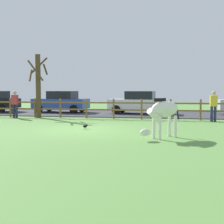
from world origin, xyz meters
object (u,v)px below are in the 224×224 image
object	(u,v)px
crow_on_grass	(85,126)
parked_car_blue	(61,101)
bare_tree	(38,84)
zebra	(163,112)
parked_car_white	(139,102)
visitor_right_of_tree	(15,103)
visitor_left_of_tree	(214,105)

from	to	relation	value
crow_on_grass	parked_car_blue	world-z (taller)	parked_car_blue
bare_tree	zebra	bearing A→B (deg)	-41.24
parked_car_white	parked_car_blue	world-z (taller)	same
zebra	visitor_right_of_tree	xyz separation A→B (m)	(-8.91, 6.18, -0.02)
bare_tree	parked_car_blue	xyz separation A→B (m)	(0.06, 3.88, -1.21)
parked_car_blue	visitor_right_of_tree	distance (m)	4.58
parked_car_white	visitor_left_of_tree	bearing A→B (deg)	-43.63
parked_car_white	visitor_right_of_tree	distance (m)	8.20
zebra	visitor_right_of_tree	world-z (taller)	visitor_right_of_tree
bare_tree	parked_car_blue	size ratio (longest dim) A/B	0.94
parked_car_white	parked_car_blue	xyz separation A→B (m)	(-5.75, 0.27, 0.00)
bare_tree	crow_on_grass	xyz separation A→B (m)	(4.27, -4.77, -1.93)
bare_tree	visitor_left_of_tree	size ratio (longest dim) A/B	2.34
crow_on_grass	visitor_left_of_tree	xyz separation A→B (m)	(5.92, 4.19, 0.78)
crow_on_grass	visitor_right_of_tree	world-z (taller)	visitor_right_of_tree
parked_car_blue	visitor_right_of_tree	world-z (taller)	visitor_right_of_tree
visitor_left_of_tree	parked_car_white	bearing A→B (deg)	136.37
visitor_left_of_tree	bare_tree	bearing A→B (deg)	176.76
crow_on_grass	visitor_left_of_tree	distance (m)	7.30
zebra	visitor_left_of_tree	distance (m)	6.62
bare_tree	parked_car_blue	world-z (taller)	bare_tree
visitor_left_of_tree	crow_on_grass	bearing A→B (deg)	-144.71
bare_tree	visitor_right_of_tree	world-z (taller)	bare_tree
parked_car_white	parked_car_blue	distance (m)	5.76
crow_on_grass	zebra	bearing A→B (deg)	-29.70
zebra	parked_car_white	bearing A→B (deg)	99.99
zebra	crow_on_grass	size ratio (longest dim) A/B	7.24
zebra	parked_car_blue	size ratio (longest dim) A/B	0.38
zebra	visitor_left_of_tree	xyz separation A→B (m)	(2.57, 6.10, -0.02)
crow_on_grass	visitor_right_of_tree	size ratio (longest dim) A/B	0.13
zebra	parked_car_blue	bearing A→B (deg)	125.62
bare_tree	crow_on_grass	world-z (taller)	bare_tree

